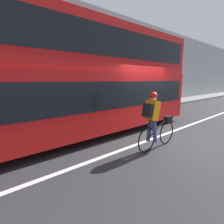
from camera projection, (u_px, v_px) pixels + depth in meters
ground_plane at (162, 136)px, 6.26m from camera, size 80.00×80.00×0.00m
road_center_line at (160, 136)px, 6.32m from camera, size 50.00×0.14×0.01m
sidewalk_curb at (88, 115)px, 9.74m from camera, size 60.00×2.01×0.13m
building_facade at (76, 60)px, 10.03m from camera, size 60.00×0.30×6.29m
bus at (47, 76)px, 5.35m from camera, size 11.96×2.62×3.85m
cyclist_on_bike at (154, 119)px, 4.94m from camera, size 1.74×0.32×1.68m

